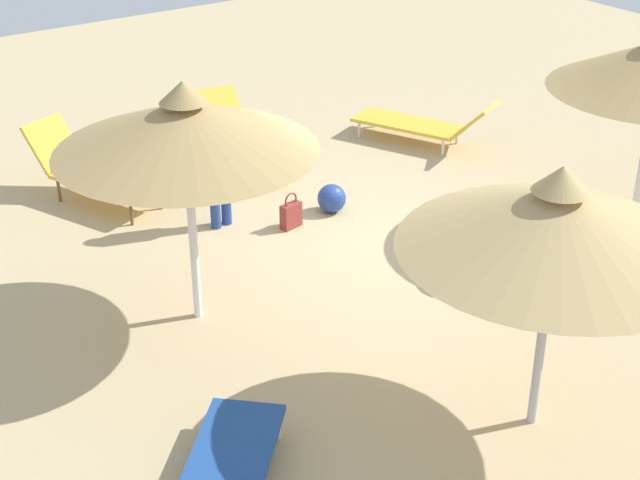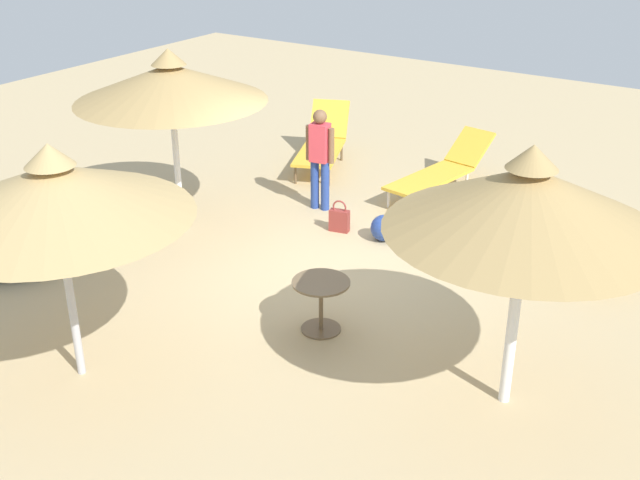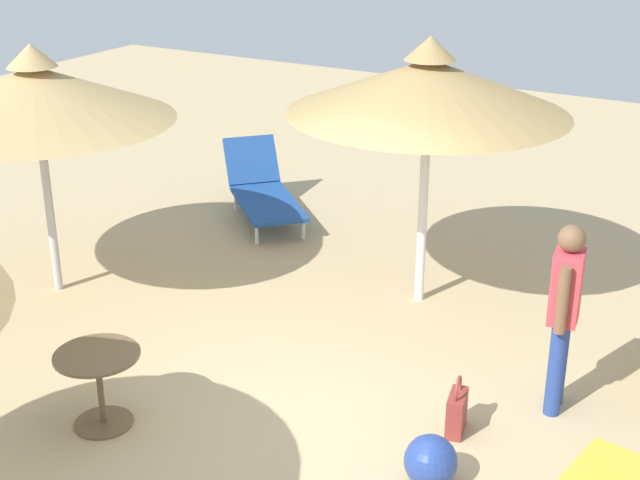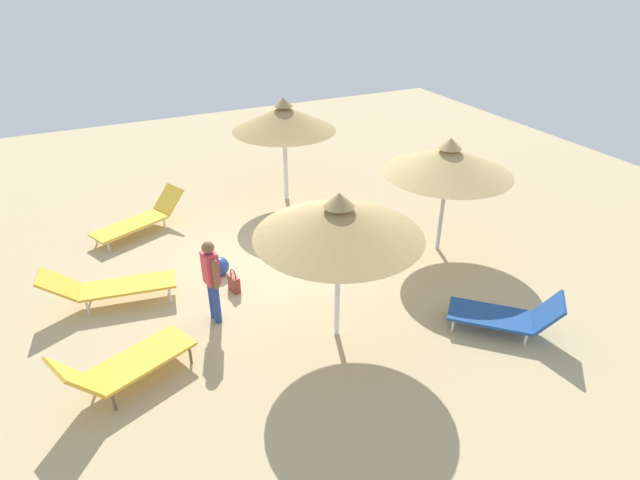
% 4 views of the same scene
% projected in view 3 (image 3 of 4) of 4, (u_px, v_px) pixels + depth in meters
% --- Properties ---
extents(ground, '(24.00, 24.00, 0.10)m').
position_uv_depth(ground, '(301.00, 427.00, 7.10)').
color(ground, tan).
extents(parasol_umbrella_front, '(2.65, 2.65, 2.63)m').
position_uv_depth(parasol_umbrella_front, '(429.00, 86.00, 8.28)').
color(parasol_umbrella_front, white).
rests_on(parasol_umbrella_front, ground).
extents(parasol_umbrella_far_left, '(2.64, 2.64, 2.52)m').
position_uv_depth(parasol_umbrella_far_left, '(35.00, 94.00, 8.55)').
color(parasol_umbrella_far_left, '#B2B2B7').
rests_on(parasol_umbrella_far_left, ground).
extents(lounge_chair_near_left, '(1.71, 1.75, 0.82)m').
position_uv_depth(lounge_chair_near_left, '(263.00, 190.00, 11.14)').
color(lounge_chair_near_left, '#1E478C').
rests_on(lounge_chair_near_left, ground).
extents(person_standing_center, '(0.46, 0.26, 1.58)m').
position_uv_depth(person_standing_center, '(564.00, 308.00, 6.94)').
color(person_standing_center, navy).
rests_on(person_standing_center, ground).
extents(handbag, '(0.31, 0.18, 0.48)m').
position_uv_depth(handbag, '(457.00, 411.00, 6.90)').
color(handbag, maroon).
rests_on(handbag, ground).
extents(side_table_round, '(0.66, 0.66, 0.62)m').
position_uv_depth(side_table_round, '(99.00, 376.00, 6.89)').
color(side_table_round, brown).
rests_on(side_table_round, ground).
extents(beach_ball, '(0.38, 0.38, 0.38)m').
position_uv_depth(beach_ball, '(431.00, 461.00, 6.30)').
color(beach_ball, navy).
rests_on(beach_ball, ground).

